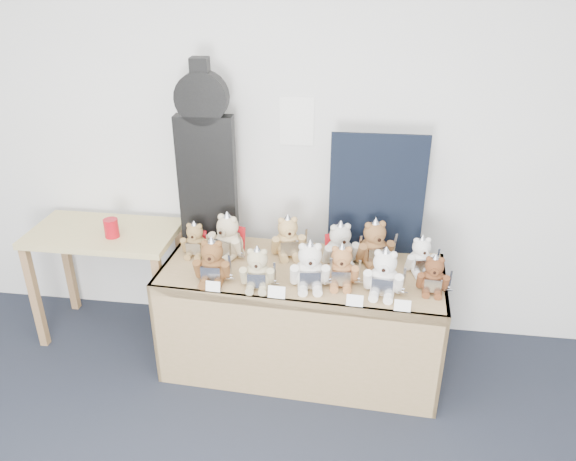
# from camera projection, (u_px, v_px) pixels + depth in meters

# --- Properties ---
(room_shell) EXTENTS (6.00, 6.00, 6.00)m
(room_shell) POSITION_uv_depth(u_px,v_px,m) (297.00, 122.00, 3.42)
(room_shell) COLOR white
(room_shell) RESTS_ON floor
(display_table) EXTENTS (1.69, 0.77, 0.69)m
(display_table) POSITION_uv_depth(u_px,v_px,m) (300.00, 297.00, 3.31)
(display_table) COLOR olive
(display_table) RESTS_ON floor
(side_table) EXTENTS (0.93, 0.52, 0.77)m
(side_table) POSITION_uv_depth(u_px,v_px,m) (106.00, 248.00, 3.63)
(side_table) COLOR tan
(side_table) RESTS_ON floor
(guitar_case) EXTENTS (0.35, 0.12, 1.15)m
(guitar_case) POSITION_uv_depth(u_px,v_px,m) (206.00, 158.00, 3.38)
(guitar_case) COLOR black
(guitar_case) RESTS_ON display_table
(navy_board) EXTENTS (0.57, 0.03, 0.75)m
(navy_board) POSITION_uv_depth(u_px,v_px,m) (377.00, 195.00, 3.34)
(navy_board) COLOR black
(navy_board) RESTS_ON display_table
(red_cup) EXTENTS (0.09, 0.09, 0.12)m
(red_cup) POSITION_uv_depth(u_px,v_px,m) (111.00, 228.00, 3.47)
(red_cup) COLOR #AA0B17
(red_cup) RESTS_ON side_table
(teddy_front_far_left) EXTENTS (0.24, 0.19, 0.29)m
(teddy_front_far_left) POSITION_uv_depth(u_px,v_px,m) (213.00, 263.00, 3.14)
(teddy_front_far_left) COLOR brown
(teddy_front_far_left) RESTS_ON display_table
(teddy_front_left) EXTENTS (0.22, 0.18, 0.27)m
(teddy_front_left) POSITION_uv_depth(u_px,v_px,m) (258.00, 270.00, 3.09)
(teddy_front_left) COLOR tan
(teddy_front_left) RESTS_ON display_table
(teddy_front_centre) EXTENTS (0.25, 0.22, 0.31)m
(teddy_front_centre) POSITION_uv_depth(u_px,v_px,m) (310.00, 267.00, 3.08)
(teddy_front_centre) COLOR silver
(teddy_front_centre) RESTS_ON display_table
(teddy_front_right) EXTENTS (0.22, 0.18, 0.27)m
(teddy_front_right) POSITION_uv_depth(u_px,v_px,m) (341.00, 267.00, 3.11)
(teddy_front_right) COLOR #A1683D
(teddy_front_right) RESTS_ON display_table
(teddy_front_far_right) EXTENTS (0.25, 0.21, 0.30)m
(teddy_front_far_right) POSITION_uv_depth(u_px,v_px,m) (384.00, 274.00, 3.02)
(teddy_front_far_right) COLOR white
(teddy_front_far_right) RESTS_ON display_table
(teddy_front_end) EXTENTS (0.20, 0.16, 0.24)m
(teddy_front_end) POSITION_uv_depth(u_px,v_px,m) (433.00, 276.00, 3.05)
(teddy_front_end) COLOR brown
(teddy_front_end) RESTS_ON display_table
(teddy_back_left) EXTENTS (0.25, 0.24, 0.31)m
(teddy_back_left) POSITION_uv_depth(u_px,v_px,m) (228.00, 238.00, 3.40)
(teddy_back_left) COLOR beige
(teddy_back_left) RESTS_ON display_table
(teddy_back_centre_left) EXTENTS (0.24, 0.22, 0.29)m
(teddy_back_centre_left) POSITION_uv_depth(u_px,v_px,m) (288.00, 238.00, 3.41)
(teddy_back_centre_left) COLOR tan
(teddy_back_centre_left) RESTS_ON display_table
(teddy_back_centre_right) EXTENTS (0.25, 0.24, 0.30)m
(teddy_back_centre_right) POSITION_uv_depth(u_px,v_px,m) (340.00, 246.00, 3.31)
(teddy_back_centre_right) COLOR beige
(teddy_back_centre_right) RESTS_ON display_table
(teddy_back_right) EXTENTS (0.26, 0.24, 0.31)m
(teddy_back_right) POSITION_uv_depth(u_px,v_px,m) (374.00, 245.00, 3.32)
(teddy_back_right) COLOR brown
(teddy_back_right) RESTS_ON display_table
(teddy_back_end) EXTENTS (0.21, 0.18, 0.25)m
(teddy_back_end) POSITION_uv_depth(u_px,v_px,m) (421.00, 256.00, 3.24)
(teddy_back_end) COLOR white
(teddy_back_end) RESTS_ON display_table
(teddy_back_far_left) EXTENTS (0.19, 0.16, 0.24)m
(teddy_back_far_left) POSITION_uv_depth(u_px,v_px,m) (195.00, 240.00, 3.43)
(teddy_back_far_left) COLOR olive
(teddy_back_far_left) RESTS_ON display_table
(entry_card_a) EXTENTS (0.08, 0.02, 0.06)m
(entry_card_a) POSITION_uv_depth(u_px,v_px,m) (213.00, 286.00, 3.07)
(entry_card_a) COLOR white
(entry_card_a) RESTS_ON display_table
(entry_card_b) EXTENTS (0.10, 0.02, 0.07)m
(entry_card_b) POSITION_uv_depth(u_px,v_px,m) (277.00, 292.00, 3.01)
(entry_card_b) COLOR white
(entry_card_b) RESTS_ON display_table
(entry_card_c) EXTENTS (0.09, 0.02, 0.06)m
(entry_card_c) POSITION_uv_depth(u_px,v_px,m) (355.00, 301.00, 2.94)
(entry_card_c) COLOR white
(entry_card_c) RESTS_ON display_table
(entry_card_d) EXTENTS (0.09, 0.02, 0.06)m
(entry_card_d) POSITION_uv_depth(u_px,v_px,m) (403.00, 306.00, 2.90)
(entry_card_d) COLOR white
(entry_card_d) RESTS_ON display_table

